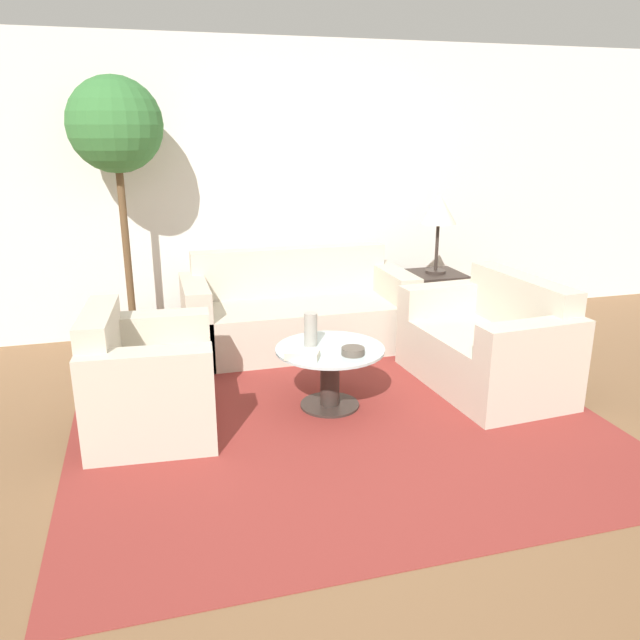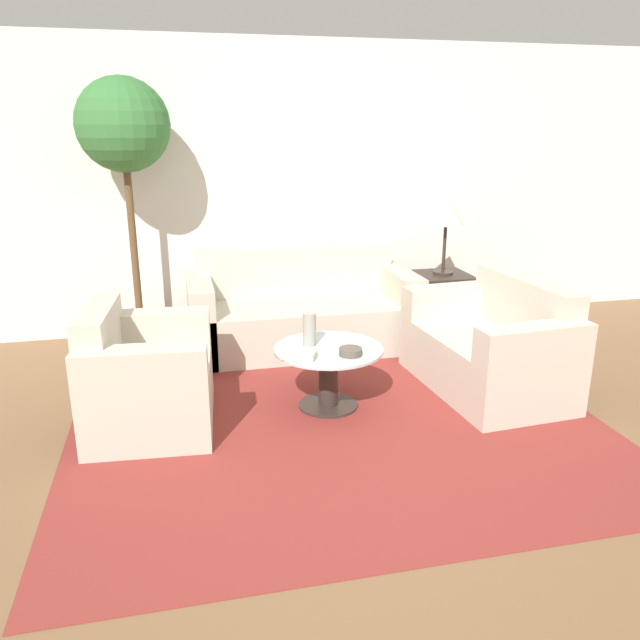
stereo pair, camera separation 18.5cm
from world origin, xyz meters
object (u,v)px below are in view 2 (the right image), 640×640
loveseat (494,351)px  potted_plant (125,150)px  vase (309,329)px  sofa_main (302,315)px  bowl (351,352)px  armchair (142,383)px  coffee_table (328,369)px  table_lamp (446,212)px  book_stack (299,355)px

loveseat → potted_plant: (-2.55, 1.45, 1.39)m
potted_plant → vase: potted_plant is taller
sofa_main → bowl: size_ratio=12.68×
sofa_main → armchair: 1.81m
coffee_table → bowl: (0.11, -0.16, 0.18)m
table_lamp → armchair: bearing=-154.5°
sofa_main → potted_plant: potted_plant is taller
armchair → vase: (1.11, 0.07, 0.26)m
loveseat → coffee_table: 1.26m
armchair → bowl: (1.33, -0.18, 0.17)m
armchair → bowl: size_ratio=6.58×
table_lamp → vase: table_lamp is taller
coffee_table → potted_plant: potted_plant is taller
bowl → vase: bearing=131.1°
sofa_main → potted_plant: size_ratio=0.86×
vase → coffee_table: bearing=-37.7°
sofa_main → table_lamp: table_lamp is taller
table_lamp → vase: 1.97m
sofa_main → coffee_table: size_ratio=2.61×
armchair → bowl: bearing=-93.5°
potted_plant → book_stack: potted_plant is taller
armchair → vase: size_ratio=4.39×
coffee_table → table_lamp: size_ratio=1.04×
sofa_main → table_lamp: size_ratio=2.72×
armchair → loveseat: loveseat is taller
bowl → loveseat: bearing=10.9°
table_lamp → bowl: bearing=-131.6°
potted_plant → bowl: size_ratio=14.70×
coffee_table → bowl: bowl is taller
potted_plant → vase: 2.17m
coffee_table → table_lamp: 2.04m
sofa_main → loveseat: (1.18, -1.22, 0.00)m
loveseat → coffee_table: bearing=-91.5°
sofa_main → table_lamp: bearing=-1.3°
armchair → vase: 1.14m
bowl → book_stack: bearing=177.2°
bowl → sofa_main: bearing=91.3°
bowl → book_stack: (-0.34, 0.02, 0.00)m
vase → loveseat: bearing=-1.2°
loveseat → coffee_table: loveseat is taller
loveseat → vase: (-1.37, 0.03, 0.26)m
sofa_main → armchair: (-1.30, -1.26, 0.01)m
table_lamp → vase: bearing=-141.8°
table_lamp → coffee_table: bearing=-137.5°
armchair → table_lamp: bearing=-60.2°
armchair → loveseat: (2.48, 0.04, -0.00)m
potted_plant → vase: bearing=-50.2°
bowl → coffee_table: bearing=123.1°
coffee_table → vase: 0.30m
coffee_table → potted_plant: size_ratio=0.33×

